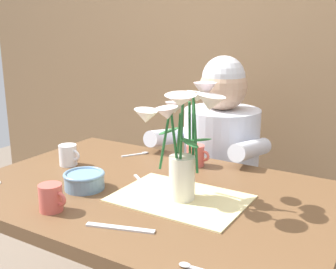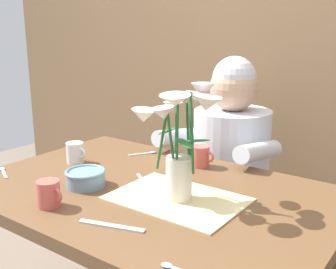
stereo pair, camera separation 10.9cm
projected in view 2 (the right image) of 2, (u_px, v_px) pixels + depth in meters
name	position (u px, v px, depth m)	size (l,w,h in m)	color
wood_panel_backdrop	(280.00, 28.00, 2.05)	(4.00, 0.10, 2.50)	brown
dining_table	(150.00, 216.00, 1.39)	(1.20, 0.80, 0.74)	brown
seated_person	(230.00, 182.00, 1.90)	(0.45, 0.47, 1.14)	#4C4C56
striped_placemat	(177.00, 199.00, 1.28)	(0.40, 0.28, 0.01)	beige
flower_vase	(181.00, 133.00, 1.22)	(0.27, 0.26, 0.36)	silver
ceramic_bowl	(86.00, 177.00, 1.38)	(0.14, 0.14, 0.06)	#6689A8
dinner_knife	(111.00, 226.00, 1.10)	(0.19, 0.02, 0.01)	silver
coffee_cup	(75.00, 153.00, 1.62)	(0.09, 0.07, 0.08)	silver
ceramic_mug	(201.00, 156.00, 1.57)	(0.09, 0.07, 0.08)	#CC564C
tea_cup	(49.00, 194.00, 1.22)	(0.09, 0.07, 0.08)	#CC564C
spoon_0	(143.00, 181.00, 1.42)	(0.10, 0.08, 0.01)	silver
spoon_1	(3.00, 171.00, 1.52)	(0.11, 0.07, 0.01)	silver
spoon_2	(147.00, 153.00, 1.73)	(0.08, 0.11, 0.01)	silver
spoon_3	(177.00, 269.00, 0.91)	(0.12, 0.02, 0.01)	silver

